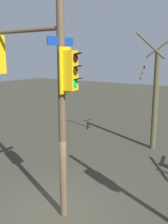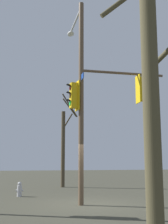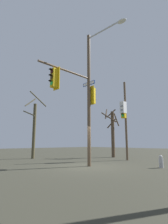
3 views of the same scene
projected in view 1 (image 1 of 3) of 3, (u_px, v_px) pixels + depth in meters
The scene contains 3 objects.
ground_plane at pixel (56, 212), 8.40m from camera, with size 80.00×80.00×0.00m, color #38372B.
main_signal_pole_assembly at pixel (42, 55), 7.36m from camera, with size 4.58×3.61×8.98m.
bare_tree_corner at pixel (155, 97), 13.68m from camera, with size 1.68×1.90×6.25m.
Camera 1 is at (-5.06, 5.64, 4.98)m, focal length 41.00 mm.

